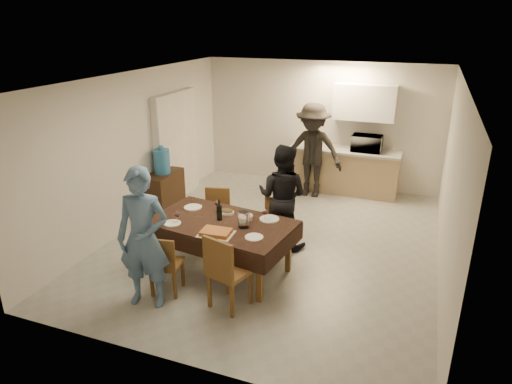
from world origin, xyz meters
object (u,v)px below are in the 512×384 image
at_px(dining_table, 221,224).
at_px(microwave, 367,143).
at_px(person_kitchen, 312,151).
at_px(savoury_tart, 216,232).
at_px(person_far, 282,196).
at_px(water_pitcher, 243,219).
at_px(console, 164,193).
at_px(person_near, 143,239).
at_px(water_jug, 162,161).
at_px(wine_bottle, 219,210).

distance_m(dining_table, microwave, 4.07).
bearing_deg(person_kitchen, microwave, 24.34).
bearing_deg(savoury_tart, person_far, 72.53).
distance_m(water_pitcher, person_kitchen, 3.39).
bearing_deg(water_pitcher, console, 144.60).
xyz_separation_m(dining_table, microwave, (1.44, 3.79, 0.34)).
xyz_separation_m(console, person_near, (1.32, -2.58, 0.51)).
bearing_deg(microwave, person_near, 67.64).
distance_m(dining_table, water_jug, 2.43).
height_order(water_pitcher, person_far, person_far).
xyz_separation_m(water_pitcher, microwave, (1.09, 3.84, 0.20)).
bearing_deg(person_kitchen, savoury_tart, -95.31).
height_order(wine_bottle, savoury_tart, wine_bottle).
distance_m(console, water_pitcher, 2.77).
distance_m(microwave, person_far, 2.89).
bearing_deg(wine_bottle, dining_table, -45.00).
xyz_separation_m(person_far, person_kitchen, (-0.10, 2.29, 0.12)).
xyz_separation_m(console, water_jug, (0.00, 0.00, 0.60)).
xyz_separation_m(dining_table, savoury_tart, (0.10, -0.38, 0.06)).
height_order(water_jug, person_near, person_near).
relative_size(savoury_tart, microwave, 0.76).
height_order(wine_bottle, water_pitcher, wine_bottle).
distance_m(wine_bottle, water_pitcher, 0.41).
height_order(console, person_near, person_near).
height_order(savoury_tart, person_near, person_near).
xyz_separation_m(savoury_tart, person_near, (-0.65, -0.67, 0.11)).
relative_size(microwave, person_kitchen, 0.31).
distance_m(console, person_near, 2.94).
bearing_deg(person_far, person_kitchen, -83.74).
bearing_deg(person_far, wine_bottle, 62.69).
height_order(microwave, person_far, person_far).
bearing_deg(console, dining_table, -39.25).
relative_size(dining_table, console, 2.51).
relative_size(dining_table, microwave, 3.59).
distance_m(wine_bottle, microwave, 4.03).
relative_size(water_jug, water_pitcher, 1.96).
bearing_deg(person_kitchen, water_pitcher, -91.62).
bearing_deg(water_pitcher, person_far, 79.70).
bearing_deg(water_pitcher, savoury_tart, -127.15).
relative_size(dining_table, person_near, 1.16).
bearing_deg(person_far, console, -7.52).
relative_size(water_pitcher, person_kitchen, 0.12).
bearing_deg(microwave, console, 34.33).
bearing_deg(console, person_kitchen, 38.03).
bearing_deg(wine_bottle, savoury_tart, -70.77).
distance_m(savoury_tart, person_far, 1.50).
distance_m(microwave, person_near, 5.24).
bearing_deg(console, wine_bottle, -39.08).
height_order(dining_table, savoury_tart, savoury_tart).
bearing_deg(savoury_tart, person_near, -134.13).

